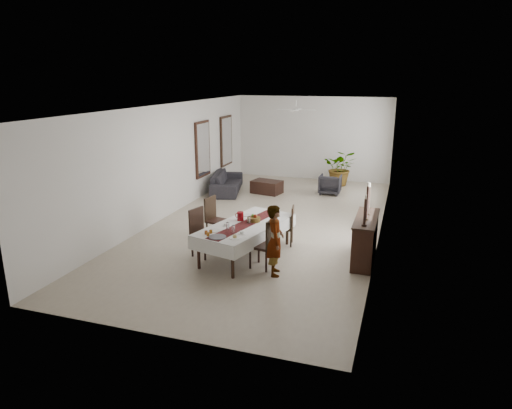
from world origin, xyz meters
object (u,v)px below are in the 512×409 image
at_px(sideboard_body, 365,240).
at_px(sofa, 227,182).
at_px(woman, 275,240).
at_px(red_pitcher, 240,216).
at_px(dining_table_top, 246,225).

distance_m(sideboard_body, sofa, 7.13).
height_order(woman, sideboard_body, woman).
xyz_separation_m(red_pitcher, woman, (1.11, -0.97, -0.12)).
bearing_deg(dining_table_top, sofa, 130.16).
bearing_deg(woman, dining_table_top, 33.64).
bearing_deg(sofa, red_pitcher, -169.52).
bearing_deg(red_pitcher, sofa, 114.91).
height_order(dining_table_top, woman, woman).
distance_m(dining_table_top, woman, 1.18).
distance_m(red_pitcher, woman, 1.47).
xyz_separation_m(sideboard_body, sofa, (-5.21, 4.87, -0.14)).
relative_size(dining_table_top, red_pitcher, 12.00).
bearing_deg(sideboard_body, sofa, 136.95).
bearing_deg(woman, sofa, 13.45).
bearing_deg(red_pitcher, sideboard_body, 7.22).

